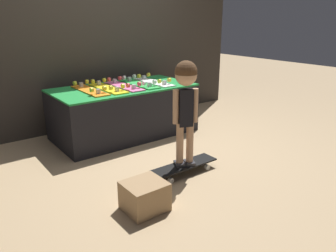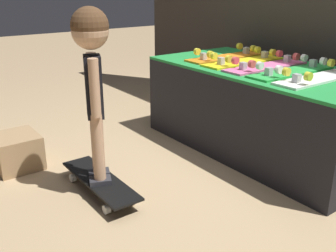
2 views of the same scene
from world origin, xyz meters
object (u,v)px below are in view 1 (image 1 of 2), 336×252
object	(u,v)px
skateboard_green_on_rack	(139,83)
storage_box	(145,196)
skateboard_pink_on_rack	(124,85)
child	(186,94)
skateboard_orange_on_rack	(89,90)
skateboard_white_on_rack	(154,81)
skateboard_yellow_on_rack	(108,88)
skateboard_on_floor	(184,166)

from	to	relation	value
skateboard_green_on_rack	storage_box	world-z (taller)	skateboard_green_on_rack
skateboard_pink_on_rack	child	bearing A→B (deg)	-94.51
skateboard_orange_on_rack	child	bearing A→B (deg)	-75.70
skateboard_white_on_rack	child	bearing A→B (deg)	-112.86
skateboard_white_on_rack	child	distance (m)	1.41
skateboard_yellow_on_rack	skateboard_white_on_rack	xyz separation A→B (m)	(0.66, -0.01, 0.00)
skateboard_yellow_on_rack	skateboard_pink_on_rack	bearing A→B (deg)	-0.99
skateboard_green_on_rack	skateboard_orange_on_rack	bearing A→B (deg)	177.70
child	skateboard_pink_on_rack	bearing A→B (deg)	108.11
skateboard_on_floor	skateboard_white_on_rack	bearing A→B (deg)	67.14
skateboard_on_floor	skateboard_orange_on_rack	bearing A→B (deg)	104.30
skateboard_pink_on_rack	skateboard_on_floor	size ratio (longest dim) A/B	1.03
skateboard_orange_on_rack	storage_box	xyz separation A→B (m)	(-0.31, -1.63, -0.53)
skateboard_yellow_on_rack	child	distance (m)	1.32
skateboard_green_on_rack	skateboard_white_on_rack	distance (m)	0.22
skateboard_pink_on_rack	child	size ratio (longest dim) A/B	0.72
skateboard_yellow_on_rack	skateboard_white_on_rack	size ratio (longest dim) A/B	1.00
skateboard_orange_on_rack	storage_box	world-z (taller)	skateboard_orange_on_rack
skateboard_pink_on_rack	skateboard_white_on_rack	bearing A→B (deg)	-1.33
skateboard_green_on_rack	skateboard_on_floor	world-z (taller)	skateboard_green_on_rack
storage_box	skateboard_yellow_on_rack	bearing A→B (deg)	71.50
skateboard_pink_on_rack	storage_box	xyz separation A→B (m)	(-0.76, -1.60, -0.53)
skateboard_orange_on_rack	skateboard_yellow_on_rack	world-z (taller)	same
skateboard_green_on_rack	skateboard_white_on_rack	world-z (taller)	same
child	skateboard_orange_on_rack	bearing A→B (deg)	126.92
skateboard_pink_on_rack	skateboard_on_floor	xyz separation A→B (m)	(-0.10, -1.30, -0.57)
skateboard_orange_on_rack	skateboard_white_on_rack	world-z (taller)	same
skateboard_orange_on_rack	skateboard_on_floor	xyz separation A→B (m)	(0.34, -1.33, -0.57)
skateboard_orange_on_rack	skateboard_pink_on_rack	distance (m)	0.44
skateboard_on_floor	skateboard_yellow_on_rack	bearing A→B (deg)	95.17
skateboard_pink_on_rack	skateboard_on_floor	distance (m)	1.42
skateboard_pink_on_rack	skateboard_on_floor	bearing A→B (deg)	-94.51
skateboard_white_on_rack	storage_box	distance (m)	2.06
skateboard_white_on_rack	child	world-z (taller)	child
skateboard_white_on_rack	skateboard_orange_on_rack	bearing A→B (deg)	177.53
skateboard_yellow_on_rack	skateboard_on_floor	bearing A→B (deg)	-84.83
skateboard_pink_on_rack	skateboard_orange_on_rack	bearing A→B (deg)	176.40
skateboard_green_on_rack	child	distance (m)	1.35
skateboard_orange_on_rack	skateboard_white_on_rack	bearing A→B (deg)	-2.47
skateboard_yellow_on_rack	storage_box	xyz separation A→B (m)	(-0.54, -1.60, -0.53)
child	skateboard_yellow_on_rack	bearing A→B (deg)	117.79
skateboard_orange_on_rack	skateboard_pink_on_rack	size ratio (longest dim) A/B	1.00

